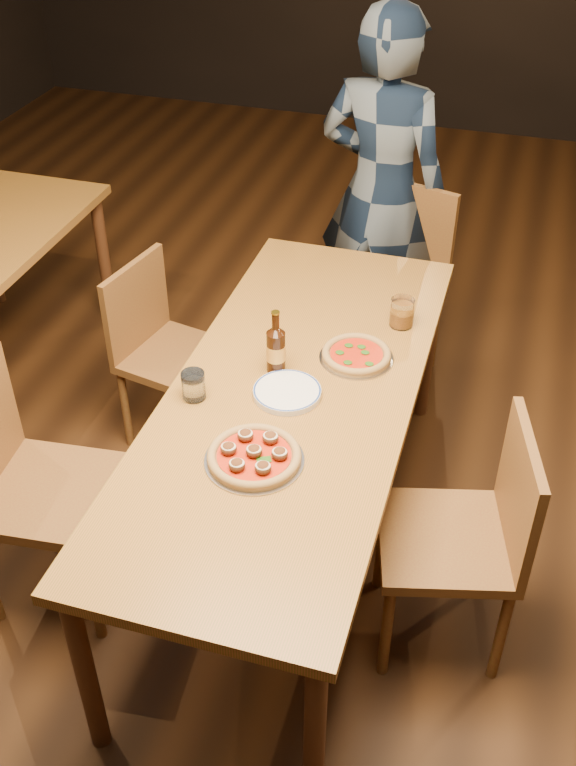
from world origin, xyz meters
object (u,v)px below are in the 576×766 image
(pizza_margherita, at_px, (356,355))
(water_glass, at_px, (193,385))
(chair_main_e, at_px, (446,538))
(diner, at_px, (382,193))
(chair_main_sw, at_px, (177,356))
(chair_end, at_px, (385,289))
(pizza_meatball, at_px, (254,456))
(table_main, at_px, (292,408))
(chair_main_nw, at_px, (50,491))
(beer_bottle, at_px, (276,351))
(amber_glass, at_px, (402,312))
(plate_stack, at_px, (287,392))

(pizza_margherita, distance_m, water_glass, 0.59)
(chair_main_e, distance_m, diner, 1.77)
(chair_main_sw, height_order, chair_end, chair_end)
(water_glass, bearing_deg, chair_main_e, -6.74)
(chair_main_sw, distance_m, pizza_meatball, 1.11)
(table_main, relative_size, chair_end, 2.11)
(chair_main_nw, bearing_deg, chair_main_sw, -10.51)
(beer_bottle, height_order, amber_glass, beer_bottle)
(chair_main_sw, relative_size, plate_stack, 3.75)
(amber_glass, bearing_deg, chair_main_e, -67.10)
(table_main, distance_m, amber_glass, 0.58)
(chair_main_e, height_order, beer_bottle, beer_bottle)
(chair_main_e, height_order, chair_end, chair_end)
(chair_main_sw, height_order, pizza_meatball, chair_main_sw)
(chair_end, bearing_deg, chair_main_sw, -120.65)
(chair_end, height_order, beer_bottle, beer_bottle)
(chair_main_sw, bearing_deg, amber_glass, -78.22)
(pizza_meatball, distance_m, plate_stack, 0.33)
(pizza_margherita, xyz_separation_m, plate_stack, (-0.17, -0.27, -0.01))
(chair_main_sw, xyz_separation_m, diner, (0.65, 0.91, 0.41))
(water_glass, bearing_deg, chair_end, 73.27)
(pizza_margherita, relative_size, plate_stack, 1.15)
(amber_glass, bearing_deg, diner, 106.26)
(table_main, bearing_deg, plate_stack, -111.79)
(chair_end, bearing_deg, amber_glass, -59.23)
(chair_main_nw, relative_size, beer_bottle, 4.08)
(chair_main_e, bearing_deg, pizza_margherita, -152.67)
(pizza_margherita, height_order, water_glass, water_glass)
(water_glass, bearing_deg, chair_main_sw, 119.32)
(plate_stack, height_order, water_glass, water_glass)
(chair_main_sw, distance_m, water_glass, 0.80)
(chair_main_sw, distance_m, chair_main_e, 1.42)
(chair_end, distance_m, pizza_margherita, 0.99)
(pizza_margherita, distance_m, beer_bottle, 0.30)
(chair_main_sw, bearing_deg, chair_end, -35.33)
(table_main, height_order, plate_stack, plate_stack)
(plate_stack, relative_size, amber_glass, 2.07)
(chair_end, relative_size, plate_stack, 4.20)
(chair_main_e, xyz_separation_m, beer_bottle, (-0.66, 0.32, 0.38))
(chair_end, height_order, water_glass, chair_end)
(pizza_meatball, xyz_separation_m, beer_bottle, (-0.07, 0.45, 0.06))
(amber_glass, bearing_deg, chair_main_sw, -179.60)
(chair_main_nw, distance_m, pizza_meatball, 0.77)
(beer_bottle, bearing_deg, chair_end, 80.72)
(chair_main_nw, distance_m, amber_glass, 1.39)
(chair_end, bearing_deg, plate_stack, -78.80)
(chair_end, xyz_separation_m, pizza_meatball, (-0.11, -1.54, 0.30))
(chair_end, height_order, amber_glass, chair_end)
(table_main, height_order, water_glass, water_glass)
(table_main, distance_m, pizza_meatball, 0.37)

